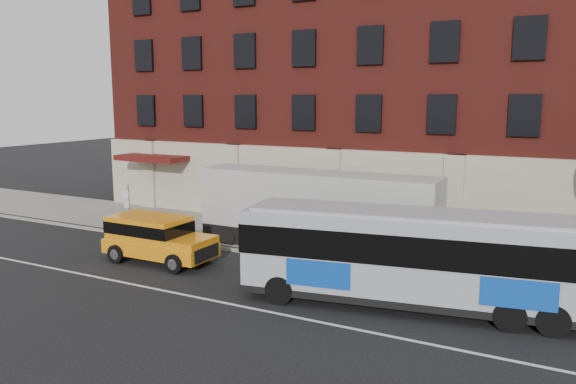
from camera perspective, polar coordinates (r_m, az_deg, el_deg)
The scene contains 9 objects.
ground at distance 19.23m, azimuth -9.78°, elevation -10.98°, with size 120.00×120.00×0.00m, color black.
sidewalk at distance 26.56m, azimuth 2.15°, elevation -4.92°, with size 60.00×6.00×0.15m, color gray.
kerb at distance 23.98m, azimuth -0.98°, elevation -6.50°, with size 60.00×0.25×0.15m, color gray.
lane_line at distance 19.60m, azimuth -8.88°, elevation -10.54°, with size 60.00×0.12×0.01m, color silver.
building at distance 33.06m, azimuth 8.29°, elevation 10.96°, with size 30.00×12.10×15.00m.
sign_pole at distance 28.74m, azimuth -15.87°, elevation -1.36°, with size 0.30×0.20×2.50m.
city_bus at distance 18.48m, azimuth 13.29°, elevation -6.28°, with size 11.74×4.32×3.15m.
yellow_suv at distance 23.86m, azimuth -13.27°, elevation -4.35°, with size 4.93×2.18×1.88m.
shipping_container at distance 24.46m, azimuth 2.89°, elevation -2.15°, with size 10.62×2.31×3.54m.
Camera 1 is at (11.11, -14.19, 6.68)m, focal length 35.15 mm.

